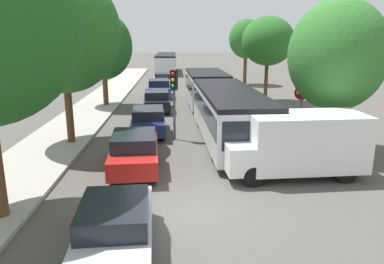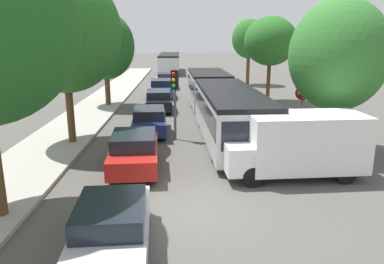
# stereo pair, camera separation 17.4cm
# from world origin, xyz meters

# --- Properties ---
(ground_plane) EXTENTS (200.00, 200.00, 0.00)m
(ground_plane) POSITION_xyz_m (0.00, 0.00, 0.00)
(ground_plane) COLOR #4F4C47
(kerb_strip_left) EXTENTS (3.20, 51.60, 0.14)m
(kerb_strip_left) POSITION_xyz_m (-6.22, 20.80, 0.07)
(kerb_strip_left) COLOR #9E998E
(kerb_strip_left) RESTS_ON ground
(articulated_bus) EXTENTS (3.24, 16.94, 2.50)m
(articulated_bus) POSITION_xyz_m (1.93, 11.04, 1.44)
(articulated_bus) COLOR silver
(articulated_bus) RESTS_ON ground
(city_bus_rear) EXTENTS (2.61, 11.58, 2.49)m
(city_bus_rear) POSITION_xyz_m (-1.79, 41.60, 1.44)
(city_bus_rear) COLOR silver
(city_bus_rear) RESTS_ON ground
(queued_car_silver) EXTENTS (1.90, 4.00, 1.36)m
(queued_car_silver) POSITION_xyz_m (-1.85, -2.16, 0.69)
(queued_car_silver) COLOR #B7BABF
(queued_car_silver) RESTS_ON ground
(queued_car_red) EXTENTS (2.00, 4.22, 1.43)m
(queued_car_red) POSITION_xyz_m (-2.03, 3.66, 0.73)
(queued_car_red) COLOR #B21E19
(queued_car_red) RESTS_ON ground
(queued_car_navy) EXTENTS (1.92, 4.06, 1.38)m
(queued_car_navy) POSITION_xyz_m (-1.89, 8.94, 0.70)
(queued_car_navy) COLOR navy
(queued_car_navy) RESTS_ON ground
(queued_car_black) EXTENTS (1.93, 4.07, 1.38)m
(queued_car_black) POSITION_xyz_m (-1.76, 15.11, 0.70)
(queued_car_black) COLOR black
(queued_car_black) RESTS_ON ground
(queued_car_blue) EXTENTS (2.04, 4.31, 1.46)m
(queued_car_blue) POSITION_xyz_m (-1.88, 20.84, 0.74)
(queued_car_blue) COLOR #284799
(queued_car_blue) RESTS_ON ground
(queued_car_white) EXTENTS (2.01, 4.24, 1.44)m
(queued_car_white) POSITION_xyz_m (-1.72, 26.41, 0.73)
(queued_car_white) COLOR white
(queued_car_white) RESTS_ON ground
(white_van) EXTENTS (5.11, 2.25, 2.31)m
(white_van) POSITION_xyz_m (3.97, 2.72, 1.24)
(white_van) COLOR white
(white_van) RESTS_ON ground
(traffic_light) EXTENTS (0.38, 0.40, 3.40)m
(traffic_light) POSITION_xyz_m (-0.54, 7.79, 2.50)
(traffic_light) COLOR #56595E
(traffic_light) RESTS_ON ground
(no_entry_sign) EXTENTS (0.70, 0.08, 2.82)m
(no_entry_sign) POSITION_xyz_m (5.30, 6.69, 1.88)
(no_entry_sign) COLOR #56595E
(no_entry_sign) RESTS_ON ground
(direction_sign_post) EXTENTS (0.35, 1.38, 3.60)m
(direction_sign_post) POSITION_xyz_m (6.57, 10.21, 2.55)
(direction_sign_post) COLOR #56595E
(direction_sign_post) RESTS_ON ground
(tree_left_mid) EXTENTS (5.05, 5.05, 7.82)m
(tree_left_mid) POSITION_xyz_m (-5.38, 7.13, 5.13)
(tree_left_mid) COLOR #51381E
(tree_left_mid) RESTS_ON ground
(tree_left_far) EXTENTS (4.05, 4.05, 6.57)m
(tree_left_far) POSITION_xyz_m (-5.48, 16.73, 4.25)
(tree_left_far) COLOR #51381E
(tree_left_far) RESTS_ON ground
(tree_right_near) EXTENTS (4.10, 4.10, 6.53)m
(tree_right_near) POSITION_xyz_m (6.32, 5.74, 4.07)
(tree_right_near) COLOR #51381E
(tree_right_near) RESTS_ON ground
(tree_right_mid) EXTENTS (3.91, 3.91, 6.38)m
(tree_right_mid) POSITION_xyz_m (6.37, 18.48, 4.46)
(tree_right_mid) COLOR #51381E
(tree_right_mid) RESTS_ON ground
(tree_right_far) EXTENTS (3.44, 3.44, 6.57)m
(tree_right_far) POSITION_xyz_m (6.64, 28.55, 4.60)
(tree_right_far) COLOR #51381E
(tree_right_far) RESTS_ON ground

